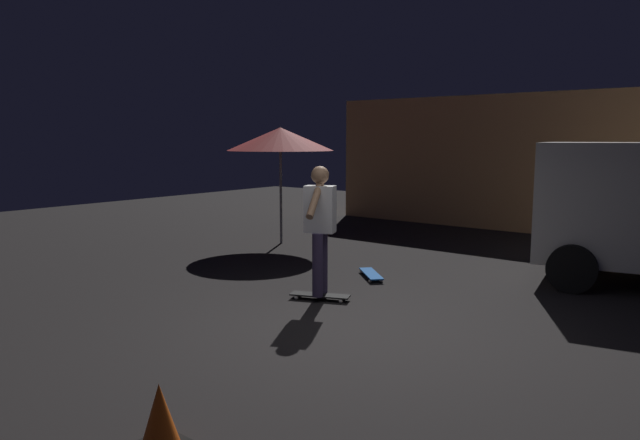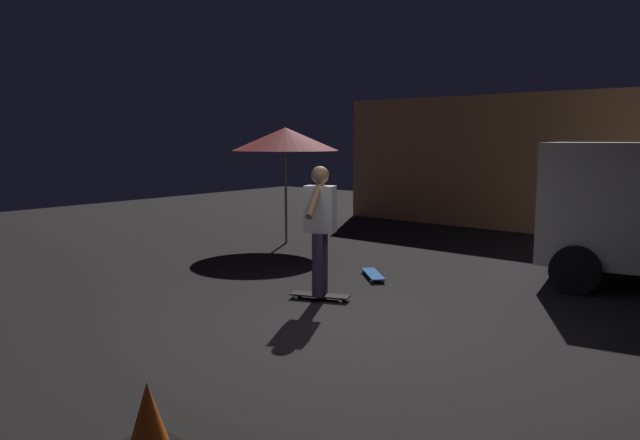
% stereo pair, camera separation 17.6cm
% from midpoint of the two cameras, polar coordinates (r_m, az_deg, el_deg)
% --- Properties ---
extents(ground_plane, '(28.00, 28.00, 0.00)m').
position_cam_midpoint_polar(ground_plane, '(6.42, 2.43, -11.02)').
color(ground_plane, black).
extents(low_building, '(10.22, 3.12, 3.08)m').
position_cam_midpoint_polar(low_building, '(15.02, 21.96, 5.28)').
color(low_building, tan).
rests_on(low_building, ground_plane).
extents(patio_umbrella, '(2.10, 2.10, 2.30)m').
position_cam_midpoint_polar(patio_umbrella, '(11.61, -4.33, 7.86)').
color(patio_umbrella, slate).
rests_on(patio_umbrella, ground_plane).
extents(skateboard_ridden, '(0.80, 0.48, 0.07)m').
position_cam_midpoint_polar(skateboard_ridden, '(7.69, -0.66, -7.36)').
color(skateboard_ridden, black).
rests_on(skateboard_ridden, ground_plane).
extents(skateboard_spare, '(0.71, 0.68, 0.07)m').
position_cam_midpoint_polar(skateboard_spare, '(8.90, 4.42, -5.27)').
color(skateboard_spare, '#1959B2').
rests_on(skateboard_spare, ground_plane).
extents(skater, '(0.46, 0.94, 1.67)m').
position_cam_midpoint_polar(skater, '(7.49, -0.67, -0.10)').
color(skater, '#382D4C').
rests_on(skater, skateboard_ridden).
extents(traffic_cone, '(0.34, 0.34, 0.46)m').
position_cam_midpoint_polar(traffic_cone, '(4.32, -16.51, -18.07)').
color(traffic_cone, black).
rests_on(traffic_cone, ground_plane).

